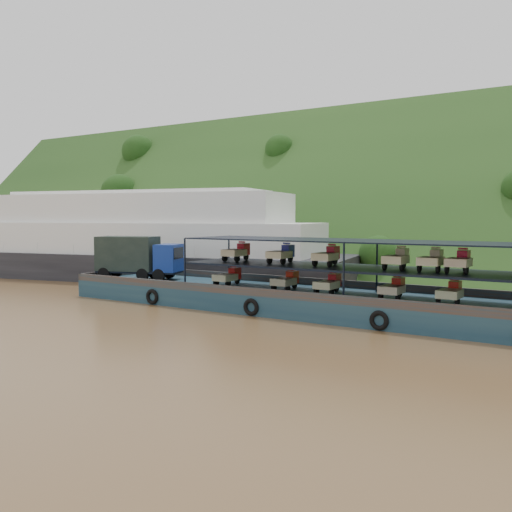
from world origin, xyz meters
The scene contains 4 objects.
ground centered at (0.00, 0.00, 0.00)m, with size 160.00×160.00×0.00m, color brown.
hillside centered at (0.00, 36.00, 0.00)m, with size 140.00×28.00×28.00m, color #1C3A15.
cargo_barge centered at (1.95, 1.42, 1.11)m, with size 35.10×7.18×4.54m.
passenger_ferry centered at (-19.83, 9.74, 3.61)m, with size 42.43×18.86×8.34m.
Camera 1 is at (19.63, -30.09, 5.96)m, focal length 40.00 mm.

